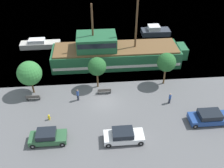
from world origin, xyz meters
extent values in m
plane|color=#5B5B5E|center=(0.00, 0.00, 0.00)|extent=(160.00, 160.00, 0.00)
cube|color=#1E5633|center=(2.44, 9.19, 1.31)|extent=(19.88, 5.21, 2.63)
cube|color=silver|center=(2.44, 9.19, 0.92)|extent=(19.48, 5.29, 0.45)
cube|color=#1E5633|center=(12.98, 9.19, 1.71)|extent=(1.40, 2.87, 1.84)
cube|color=brown|center=(2.44, 9.19, 2.75)|extent=(19.09, 4.80, 0.25)
cube|color=#1E5633|center=(-0.54, 9.19, 3.96)|extent=(5.96, 4.17, 2.17)
cube|color=black|center=(-0.54, 9.19, 4.29)|extent=(5.67, 4.23, 0.78)
cylinder|color=#4C331E|center=(5.42, 9.19, 6.95)|extent=(0.28, 0.28, 8.14)
cylinder|color=#4C331E|center=(-1.04, 9.19, 6.34)|extent=(0.28, 0.28, 6.92)
cube|color=#B7B2A8|center=(-10.42, 15.65, 0.47)|extent=(6.94, 1.97, 0.95)
cube|color=silver|center=(-10.94, 15.65, 1.26)|extent=(2.78, 1.54, 0.62)
cube|color=black|center=(-10.11, 15.65, 1.26)|extent=(0.12, 1.38, 0.50)
cube|color=#2D333D|center=(11.14, 19.00, 0.51)|extent=(5.42, 2.51, 1.01)
cube|color=silver|center=(10.73, 19.00, 1.43)|extent=(2.17, 1.96, 0.84)
cube|color=black|center=(11.38, 19.00, 1.43)|extent=(0.12, 1.76, 0.67)
cube|color=#2D5B38|center=(-6.45, -6.29, 0.56)|extent=(3.99, 1.80, 0.65)
cube|color=black|center=(-6.57, -6.29, 1.19)|extent=(2.07, 1.62, 0.61)
cylinder|color=black|center=(-4.89, -7.10, 0.31)|extent=(0.61, 0.22, 0.61)
cylinder|color=gray|center=(-4.89, -7.10, 0.31)|extent=(0.23, 0.25, 0.23)
cylinder|color=black|center=(-4.89, -5.48, 0.31)|extent=(0.61, 0.22, 0.61)
cylinder|color=gray|center=(-4.89, -5.48, 0.31)|extent=(0.23, 0.25, 0.23)
cylinder|color=black|center=(-8.01, -7.10, 0.31)|extent=(0.61, 0.22, 0.61)
cylinder|color=gray|center=(-8.01, -7.10, 0.31)|extent=(0.23, 0.25, 0.23)
cylinder|color=black|center=(-8.01, -5.48, 0.31)|extent=(0.61, 0.22, 0.61)
cylinder|color=gray|center=(-8.01, -5.48, 0.31)|extent=(0.23, 0.25, 0.23)
cube|color=white|center=(1.77, -6.83, 0.56)|extent=(4.38, 1.84, 0.65)
cube|color=black|center=(1.64, -6.83, 1.19)|extent=(2.28, 1.66, 0.60)
cylinder|color=black|center=(3.52, -7.66, 0.32)|extent=(0.64, 0.22, 0.64)
cylinder|color=gray|center=(3.52, -7.66, 0.32)|extent=(0.24, 0.25, 0.24)
cylinder|color=black|center=(3.52, -6.00, 0.32)|extent=(0.64, 0.22, 0.64)
cylinder|color=gray|center=(3.52, -6.00, 0.32)|extent=(0.24, 0.25, 0.24)
cylinder|color=black|center=(0.03, -7.66, 0.32)|extent=(0.64, 0.22, 0.64)
cylinder|color=gray|center=(0.03, -7.66, 0.32)|extent=(0.24, 0.25, 0.24)
cylinder|color=black|center=(0.03, -6.00, 0.32)|extent=(0.64, 0.22, 0.64)
cylinder|color=gray|center=(0.03, -6.00, 0.32)|extent=(0.24, 0.25, 0.24)
cube|color=navy|center=(12.26, -4.87, 0.56)|extent=(4.96, 1.93, 0.66)
cube|color=black|center=(12.12, -4.87, 1.20)|extent=(2.58, 1.73, 0.62)
cylinder|color=black|center=(14.31, -3.99, 0.31)|extent=(0.62, 0.22, 0.62)
cylinder|color=gray|center=(14.31, -3.99, 0.31)|extent=(0.23, 0.25, 0.23)
cylinder|color=black|center=(10.22, -5.74, 0.31)|extent=(0.62, 0.22, 0.62)
cylinder|color=gray|center=(10.22, -5.74, 0.31)|extent=(0.23, 0.25, 0.23)
cylinder|color=black|center=(10.22, -3.99, 0.31)|extent=(0.62, 0.22, 0.62)
cylinder|color=gray|center=(10.22, -3.99, 0.31)|extent=(0.23, 0.25, 0.23)
cylinder|color=yellow|center=(-6.78, -2.90, 0.28)|extent=(0.22, 0.22, 0.56)
sphere|color=yellow|center=(-6.78, -2.90, 0.64)|extent=(0.25, 0.25, 0.25)
cylinder|color=yellow|center=(-6.94, -2.90, 0.31)|extent=(0.10, 0.09, 0.09)
cylinder|color=yellow|center=(-6.62, -2.90, 0.31)|extent=(0.10, 0.09, 0.09)
cube|color=#4C4742|center=(-9.29, 1.02, 0.42)|extent=(1.76, 0.45, 0.05)
cube|color=#4C4742|center=(-9.29, 0.83, 0.65)|extent=(1.76, 0.06, 0.40)
cube|color=#2D2D2D|center=(-10.11, 1.02, 0.20)|extent=(0.12, 0.36, 0.40)
cube|color=#2D2D2D|center=(-8.47, 1.02, 0.20)|extent=(0.12, 0.36, 0.40)
cube|color=#4C4742|center=(0.14, 1.63, 0.42)|extent=(1.83, 0.45, 0.05)
cube|color=#4C4742|center=(0.14, 1.43, 0.65)|extent=(1.83, 0.06, 0.40)
cube|color=#2D2D2D|center=(-0.72, 1.63, 0.20)|extent=(0.12, 0.36, 0.40)
cube|color=#2D2D2D|center=(0.99, 1.63, 0.20)|extent=(0.12, 0.36, 0.40)
cylinder|color=#232838|center=(-3.40, 0.45, 0.42)|extent=(0.27, 0.27, 0.84)
cylinder|color=#2D4C93|center=(-3.40, 0.45, 1.16)|extent=(0.32, 0.32, 0.65)
sphere|color=#8C664C|center=(-3.40, 0.45, 1.60)|extent=(0.23, 0.23, 0.23)
cylinder|color=#232838|center=(8.44, -1.12, 0.38)|extent=(0.27, 0.27, 0.75)
cylinder|color=#2D4C93|center=(8.44, -1.12, 1.05)|extent=(0.32, 0.32, 0.58)
sphere|color=tan|center=(8.44, -1.12, 1.44)|extent=(0.20, 0.20, 0.20)
cylinder|color=brown|center=(-9.51, 2.60, 0.90)|extent=(0.24, 0.24, 1.81)
sphere|color=#337A38|center=(-9.51, 2.60, 3.18)|extent=(3.22, 3.22, 3.22)
cylinder|color=brown|center=(-0.69, 3.18, 1.15)|extent=(0.24, 0.24, 2.30)
sphere|color=#235B28|center=(-0.69, 3.18, 3.37)|extent=(2.51, 2.51, 2.51)
cylinder|color=brown|center=(8.75, 3.16, 1.22)|extent=(0.24, 0.24, 2.44)
sphere|color=#235B28|center=(8.75, 3.16, 3.55)|extent=(2.60, 2.60, 2.60)
camera|label=1|loc=(-1.05, -24.96, 21.51)|focal=40.00mm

